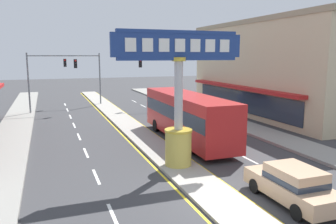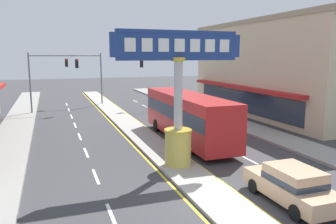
% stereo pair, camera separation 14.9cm
% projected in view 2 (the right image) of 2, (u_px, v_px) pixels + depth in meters
% --- Properties ---
extents(ground_plane, '(160.00, 160.00, 0.00)m').
position_uv_depth(ground_plane, '(220.00, 203.00, 13.56)').
color(ground_plane, '#3A3A3D').
extents(median_strip, '(2.07, 52.00, 0.14)m').
position_uv_depth(median_strip, '(125.00, 121.00, 30.27)').
color(median_strip, '#A39E93').
rests_on(median_strip, ground).
extents(sidewalk_left, '(2.66, 60.00, 0.18)m').
position_uv_depth(sidewalk_left, '(14.00, 133.00, 25.43)').
color(sidewalk_left, gray).
rests_on(sidewalk_left, ground).
extents(sidewalk_right, '(2.66, 60.00, 0.18)m').
position_uv_depth(sidewalk_right, '(223.00, 119.00, 31.38)').
color(sidewalk_right, gray).
rests_on(sidewalk_right, ground).
extents(lane_markings, '(8.81, 52.00, 0.01)m').
position_uv_depth(lane_markings, '(128.00, 125.00, 29.02)').
color(lane_markings, silver).
rests_on(lane_markings, ground).
extents(district_sign, '(6.95, 1.47, 7.02)m').
position_uv_depth(district_sign, '(178.00, 104.00, 17.39)').
color(district_sign, gold).
rests_on(district_sign, median_strip).
extents(storefront_right, '(9.04, 21.40, 9.30)m').
position_uv_depth(storefront_right, '(278.00, 68.00, 33.79)').
color(storefront_right, beige).
rests_on(storefront_right, ground).
extents(traffic_light_left_side, '(4.86, 0.46, 6.20)m').
position_uv_depth(traffic_light_left_side, '(48.00, 72.00, 34.00)').
color(traffic_light_left_side, slate).
rests_on(traffic_light_left_side, ground).
extents(traffic_light_right_side, '(4.86, 0.46, 6.20)m').
position_uv_depth(traffic_light_right_side, '(166.00, 71.00, 37.79)').
color(traffic_light_right_side, slate).
rests_on(traffic_light_right_side, ground).
extents(traffic_light_median_far, '(4.20, 0.46, 6.20)m').
position_uv_depth(traffic_light_median_far, '(88.00, 70.00, 39.73)').
color(traffic_light_median_far, slate).
rests_on(traffic_light_median_far, ground).
extents(suv_near_right_lane, '(2.17, 4.70, 1.90)m').
position_uv_depth(suv_near_right_lane, '(169.00, 101.00, 36.60)').
color(suv_near_right_lane, navy).
rests_on(suv_near_right_lane, ground).
extents(bus_far_right_lane, '(2.63, 11.22, 3.26)m').
position_uv_depth(bus_far_right_lane, '(187.00, 114.00, 23.32)').
color(bus_far_right_lane, '#B21E1E').
rests_on(bus_far_right_lane, ground).
extents(sedan_near_left_lane, '(1.86, 4.31, 1.53)m').
position_uv_depth(sedan_near_left_lane, '(292.00, 185.00, 13.44)').
color(sedan_near_left_lane, tan).
rests_on(sedan_near_left_lane, ground).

